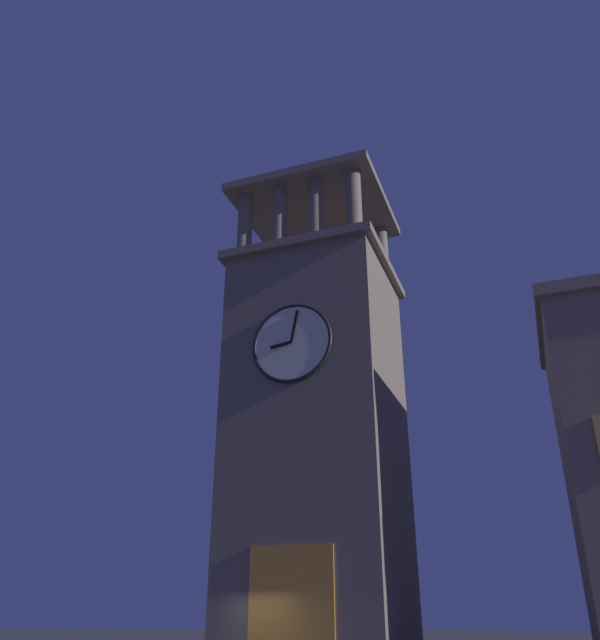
# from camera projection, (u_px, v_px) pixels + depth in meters

# --- Properties ---
(clocktower) EXTENTS (7.22, 7.00, 23.49)m
(clocktower) POSITION_uv_depth(u_px,v_px,m) (318.00, 432.00, 27.95)
(clocktower) COLOR #75665B
(clocktower) RESTS_ON ground_plane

